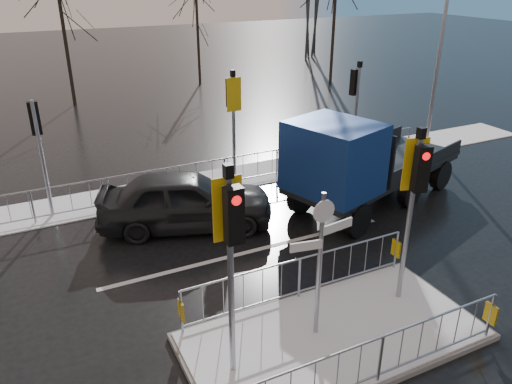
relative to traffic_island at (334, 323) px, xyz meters
name	(u,v)px	position (x,y,z in m)	size (l,w,h in m)	color
ground	(333,339)	(0.01, -0.01, -0.39)	(120.00, 120.00, 0.00)	black
snow_verge	(191,185)	(0.01, 8.59, -0.37)	(30.00, 2.00, 0.04)	white
lane_markings	(343,349)	(0.01, -0.34, -0.39)	(8.00, 11.38, 0.01)	silver
traffic_island	(334,323)	(0.00, 0.00, 0.00)	(6.00, 3.04, 4.15)	#62625D
far_kerb_fixtures	(203,162)	(0.31, 8.08, 0.63)	(18.00, 0.65, 3.83)	#9599A2
car_far_lane	(186,200)	(-1.06, 5.88, 0.44)	(1.97, 4.89, 1.67)	black
flatbed_truck	(352,163)	(3.66, 4.56, 1.21)	(6.91, 4.25, 3.01)	black
tree_far_a	(61,11)	(-1.99, 21.99, 4.43)	(3.75, 3.75, 7.08)	black
tree_far_b	(197,15)	(6.01, 23.99, 3.79)	(3.25, 3.25, 6.14)	black
street_lamp_right	(443,36)	(10.58, 8.49, 4.00)	(1.25, 0.18, 8.00)	#9599A2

